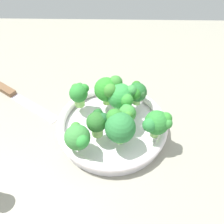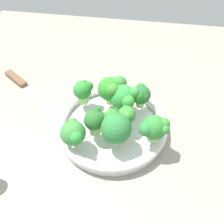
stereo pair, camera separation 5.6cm
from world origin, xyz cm
name	(u,v)px [view 2 (the right image)]	position (x,y,z in cm)	size (l,w,h in cm)	color
ground_plane	(118,139)	(0.00, 0.00, -1.25)	(130.00, 130.00, 2.50)	gray
bowl	(112,125)	(-1.90, 1.68, 1.92)	(27.62, 27.62, 3.76)	white
broccoli_floret_0	(83,90)	(-10.34, 7.32, 7.63)	(4.97, 4.93, 6.35)	#95D667
broccoli_floret_1	(141,95)	(4.34, 7.98, 7.51)	(4.92, 6.16, 6.17)	#95D16A
broccoli_floret_2	(95,120)	(-5.05, -2.42, 7.75)	(5.04, 5.25, 6.53)	#9AC96B
broccoli_floret_3	(112,89)	(-3.02, 7.78, 8.69)	(7.13, 6.61, 7.98)	#96D057
broccoli_floret_4	(127,115)	(1.70, 1.00, 7.03)	(4.25, 4.90, 5.44)	#93C564
broccoli_floret_5	(116,127)	(-0.13, -3.85, 8.22)	(6.78, 7.43, 7.76)	#89C85F
broccoli_floret_6	(73,133)	(-8.99, -6.50, 7.34)	(5.65, 6.33, 6.32)	#78C152
broccoli_floret_7	(125,98)	(0.62, 6.02, 7.82)	(6.94, 7.14, 7.20)	#93DA61
broccoli_floret_8	(154,128)	(8.11, -2.87, 8.26)	(6.59, 5.61, 7.17)	#A1D971
knife	(24,86)	(-31.19, 14.07, 0.55)	(23.42, 16.82, 1.50)	silver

